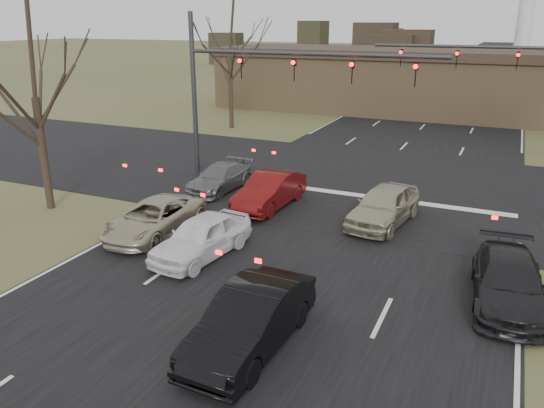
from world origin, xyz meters
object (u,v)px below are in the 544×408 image
(car_black_hatch, at_px, (251,320))
(car_silver_ahead, at_px, (384,205))
(building, at_px, (464,83))
(mast_arm_near, at_px, (253,78))
(mast_arm_far, at_px, (522,70))
(car_charcoal_sedan, at_px, (509,282))
(car_grey_ahead, at_px, (220,178))
(car_red_ahead, at_px, (269,191))
(car_silver_suv, at_px, (154,218))
(car_white_sedan, at_px, (202,237))

(car_black_hatch, xyz_separation_m, car_silver_ahead, (1.01, 9.63, 0.01))
(building, height_order, mast_arm_near, mast_arm_near)
(mast_arm_far, bearing_deg, car_silver_ahead, -108.25)
(car_charcoal_sedan, height_order, car_grey_ahead, car_charcoal_sedan)
(mast_arm_far, height_order, car_red_ahead, mast_arm_far)
(car_black_hatch, distance_m, car_silver_ahead, 9.68)
(car_red_ahead, height_order, car_silver_ahead, car_silver_ahead)
(mast_arm_near, xyz_separation_m, car_red_ahead, (2.23, -3.08, -4.35))
(mast_arm_near, height_order, car_charcoal_sedan, mast_arm_near)
(car_grey_ahead, bearing_deg, mast_arm_near, 66.68)
(car_silver_suv, height_order, car_black_hatch, car_black_hatch)
(car_grey_ahead, height_order, car_red_ahead, car_red_ahead)
(car_grey_ahead, bearing_deg, building, 76.19)
(mast_arm_near, relative_size, car_silver_ahead, 2.70)
(car_white_sedan, bearing_deg, mast_arm_near, 111.59)
(building, bearing_deg, mast_arm_far, -74.42)
(car_red_ahead, bearing_deg, car_white_sedan, -87.01)
(mast_arm_near, height_order, car_red_ahead, mast_arm_near)
(building, xyz_separation_m, car_red_ahead, (-5.00, -28.08, -1.94))
(car_white_sedan, bearing_deg, building, 88.55)
(building, height_order, mast_arm_far, mast_arm_far)
(mast_arm_near, xyz_separation_m, car_silver_ahead, (7.12, -3.03, -4.31))
(car_grey_ahead, xyz_separation_m, car_red_ahead, (3.13, -1.25, 0.12))
(car_silver_suv, bearing_deg, building, 76.29)
(car_red_ahead, bearing_deg, car_grey_ahead, 161.19)
(mast_arm_near, distance_m, car_grey_ahead, 4.91)
(car_silver_suv, bearing_deg, car_white_sedan, -20.41)
(building, distance_m, car_grey_ahead, 28.11)
(building, bearing_deg, car_white_sedan, -98.47)
(mast_arm_near, bearing_deg, car_black_hatch, -64.24)
(mast_arm_near, relative_size, car_silver_suv, 2.63)
(car_silver_suv, xyz_separation_m, car_silver_ahead, (7.55, 4.59, 0.12))
(car_charcoal_sedan, xyz_separation_m, car_red_ahead, (-9.50, 4.69, 0.06))
(car_black_hatch, relative_size, car_silver_ahead, 1.02)
(mast_arm_near, height_order, car_silver_suv, mast_arm_near)
(mast_arm_near, relative_size, car_grey_ahead, 2.93)
(car_white_sedan, relative_size, car_grey_ahead, 1.00)
(mast_arm_near, bearing_deg, car_red_ahead, -54.08)
(car_grey_ahead, bearing_deg, car_white_sedan, -62.04)
(car_charcoal_sedan, bearing_deg, car_silver_suv, 174.17)
(mast_arm_near, distance_m, car_black_hatch, 14.70)
(car_silver_suv, bearing_deg, car_black_hatch, -38.14)
(building, xyz_separation_m, car_white_sedan, (-5.00, -33.58, -1.96))
(car_silver_suv, distance_m, car_black_hatch, 8.25)
(car_red_ahead, xyz_separation_m, car_silver_ahead, (4.89, 0.05, 0.04))
(car_black_hatch, xyz_separation_m, car_charcoal_sedan, (5.62, 4.89, -0.09))
(mast_arm_far, bearing_deg, car_charcoal_sedan, -88.98)
(car_black_hatch, bearing_deg, car_silver_ahead, 85.66)
(car_silver_suv, distance_m, car_charcoal_sedan, 12.16)
(car_silver_suv, relative_size, car_white_sedan, 1.11)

